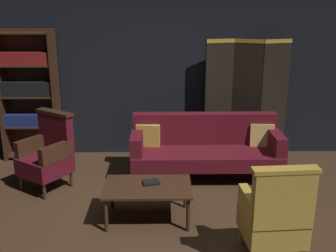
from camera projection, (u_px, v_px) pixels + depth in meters
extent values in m
plane|color=#3D2819|center=(169.00, 227.00, 4.56)|extent=(10.00, 10.00, 0.00)
cube|color=black|center=(167.00, 69.00, 6.49)|extent=(7.20, 0.10, 2.80)
cube|color=black|center=(218.00, 100.00, 6.40)|extent=(0.45, 0.15, 1.90)
cube|color=#B78E33|center=(221.00, 41.00, 6.13)|extent=(0.45, 0.16, 0.06)
cube|color=black|center=(246.00, 100.00, 6.38)|extent=(0.44, 0.21, 1.90)
cube|color=#B78E33|center=(250.00, 41.00, 6.11)|extent=(0.44, 0.21, 0.06)
cube|color=black|center=(274.00, 100.00, 6.36)|extent=(0.45, 0.16, 1.90)
cube|color=#B78E33|center=(278.00, 41.00, 6.09)|extent=(0.45, 0.16, 0.06)
cube|color=#382114|center=(2.00, 96.00, 6.31)|extent=(0.06, 0.32, 2.05)
cube|color=#382114|center=(56.00, 96.00, 6.32)|extent=(0.06, 0.32, 2.05)
cube|color=#382114|center=(32.00, 94.00, 6.46)|extent=(0.90, 0.02, 2.05)
cube|color=#382114|center=(35.00, 154.00, 6.59)|extent=(0.86, 0.30, 0.02)
cube|color=#382114|center=(32.00, 126.00, 6.45)|extent=(0.86, 0.30, 0.02)
cube|color=navy|center=(31.00, 120.00, 6.40)|extent=(0.78, 0.22, 0.19)
cube|color=#382114|center=(29.00, 96.00, 6.31)|extent=(0.86, 0.30, 0.02)
cube|color=black|center=(28.00, 89.00, 6.26)|extent=(0.78, 0.22, 0.23)
cube|color=#382114|center=(26.00, 65.00, 6.17)|extent=(0.86, 0.30, 0.02)
cube|color=maroon|center=(25.00, 58.00, 6.12)|extent=(0.78, 0.22, 0.19)
cube|color=#382114|center=(23.00, 33.00, 6.03)|extent=(0.86, 0.30, 0.02)
cylinder|color=#382114|center=(139.00, 179.00, 5.52)|extent=(0.07, 0.07, 0.22)
cylinder|color=#382114|center=(277.00, 179.00, 5.55)|extent=(0.07, 0.07, 0.22)
cylinder|color=#382114|center=(141.00, 163.00, 6.10)|extent=(0.07, 0.07, 0.22)
cylinder|color=#382114|center=(266.00, 162.00, 6.12)|extent=(0.07, 0.07, 0.22)
cube|color=#4C0F19|center=(206.00, 157.00, 5.76)|extent=(2.10, 0.76, 0.20)
cube|color=#4C0F19|center=(204.00, 128.00, 5.96)|extent=(2.10, 0.18, 0.46)
cube|color=#4C0F19|center=(137.00, 142.00, 5.68)|extent=(0.16, 0.68, 0.26)
cube|color=#4C0F19|center=(276.00, 141.00, 5.71)|extent=(0.16, 0.68, 0.26)
cube|color=#B79338|center=(148.00, 136.00, 5.87)|extent=(0.35, 0.17, 0.34)
cube|color=tan|center=(262.00, 135.00, 5.89)|extent=(0.35, 0.19, 0.35)
cylinder|color=#382114|center=(106.00, 215.00, 4.42)|extent=(0.04, 0.04, 0.39)
cylinder|color=#382114|center=(188.00, 215.00, 4.43)|extent=(0.04, 0.04, 0.39)
cylinder|color=#382114|center=(112.00, 193.00, 4.93)|extent=(0.04, 0.04, 0.39)
cylinder|color=#382114|center=(185.00, 193.00, 4.95)|extent=(0.04, 0.04, 0.39)
cube|color=#382114|center=(148.00, 187.00, 4.62)|extent=(1.00, 0.64, 0.03)
cylinder|color=#B78E33|center=(284.00, 232.00, 4.26)|extent=(0.04, 0.04, 0.22)
cylinder|color=#B78E33|center=(241.00, 234.00, 4.23)|extent=(0.04, 0.04, 0.22)
cube|color=#B79338|center=(272.00, 225.00, 3.96)|extent=(0.60, 0.60, 0.24)
cube|color=#B79338|center=(283.00, 200.00, 3.62)|extent=(0.57, 0.16, 0.54)
cube|color=#B78E33|center=(286.00, 170.00, 3.54)|extent=(0.61, 0.17, 0.04)
cube|color=#B78E33|center=(298.00, 203.00, 3.91)|extent=(0.12, 0.51, 0.22)
cube|color=#B78E33|center=(249.00, 205.00, 3.87)|extent=(0.12, 0.51, 0.22)
cylinder|color=#382114|center=(21.00, 183.00, 5.42)|extent=(0.04, 0.04, 0.22)
cylinder|color=#382114|center=(44.00, 191.00, 5.17)|extent=(0.04, 0.04, 0.22)
cylinder|color=#382114|center=(49.00, 171.00, 5.78)|extent=(0.04, 0.04, 0.22)
cylinder|color=#382114|center=(71.00, 179.00, 5.54)|extent=(0.04, 0.04, 0.22)
cube|color=#4C0F19|center=(45.00, 165.00, 5.41)|extent=(0.78, 0.78, 0.24)
cube|color=#4C0F19|center=(56.00, 133.00, 5.48)|extent=(0.53, 0.42, 0.54)
cube|color=#382114|center=(54.00, 112.00, 5.40)|extent=(0.57, 0.45, 0.04)
cube|color=#382114|center=(32.00, 146.00, 5.47)|extent=(0.36, 0.46, 0.22)
cube|color=#382114|center=(56.00, 153.00, 5.22)|extent=(0.36, 0.46, 0.22)
cube|color=black|center=(151.00, 182.00, 4.68)|extent=(0.22, 0.18, 0.03)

